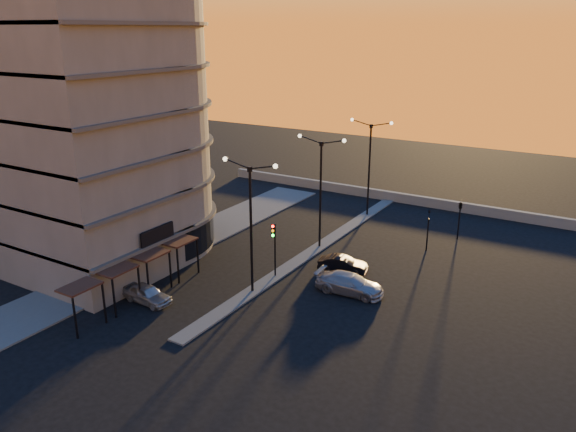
# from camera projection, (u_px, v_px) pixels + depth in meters

# --- Properties ---
(ground) EXTENTS (120.00, 120.00, 0.00)m
(ground) POSITION_uv_depth(u_px,v_px,m) (252.00, 292.00, 39.60)
(ground) COLOR black
(ground) RESTS_ON ground
(sidewalk_west) EXTENTS (5.00, 40.00, 0.12)m
(sidewalk_west) POSITION_uv_depth(u_px,v_px,m) (178.00, 245.00, 47.99)
(sidewalk_west) COLOR #51524F
(sidewalk_west) RESTS_ON ground
(median) EXTENTS (1.20, 36.00, 0.12)m
(median) POSITION_uv_depth(u_px,v_px,m) (319.00, 247.00, 47.68)
(median) COLOR #51524F
(median) RESTS_ON ground
(parapet) EXTENTS (44.00, 0.50, 1.00)m
(parapet) POSITION_uv_depth(u_px,v_px,m) (407.00, 199.00, 59.52)
(parapet) COLOR slate
(parapet) RESTS_ON ground
(building) EXTENTS (14.35, 17.08, 25.00)m
(building) POSITION_uv_depth(u_px,v_px,m) (98.00, 108.00, 42.73)
(building) COLOR #605D55
(building) RESTS_ON ground
(streetlamp_near) EXTENTS (4.32, 0.32, 9.51)m
(streetlamp_near) POSITION_uv_depth(u_px,v_px,m) (251.00, 217.00, 37.82)
(streetlamp_near) COLOR black
(streetlamp_near) RESTS_ON ground
(streetlamp_mid) EXTENTS (4.32, 0.32, 9.51)m
(streetlamp_mid) POSITION_uv_depth(u_px,v_px,m) (321.00, 184.00, 45.92)
(streetlamp_mid) COLOR black
(streetlamp_mid) RESTS_ON ground
(streetlamp_far) EXTENTS (4.32, 0.32, 9.51)m
(streetlamp_far) POSITION_uv_depth(u_px,v_px,m) (370.00, 160.00, 54.03)
(streetlamp_far) COLOR black
(streetlamp_far) RESTS_ON ground
(traffic_light_main) EXTENTS (0.28, 0.44, 4.25)m
(traffic_light_main) POSITION_uv_depth(u_px,v_px,m) (274.00, 241.00, 41.00)
(traffic_light_main) COLOR black
(traffic_light_main) RESTS_ON ground
(signal_east_a) EXTENTS (0.13, 0.16, 3.60)m
(signal_east_a) POSITION_uv_depth(u_px,v_px,m) (428.00, 229.00, 46.39)
(signal_east_a) COLOR black
(signal_east_a) RESTS_ON ground
(signal_east_b) EXTENTS (0.42, 1.99, 3.60)m
(signal_east_b) POSITION_uv_depth(u_px,v_px,m) (461.00, 206.00, 48.52)
(signal_east_b) COLOR black
(signal_east_b) RESTS_ON ground
(car_hatchback) EXTENTS (3.74, 1.63, 1.26)m
(car_hatchback) POSITION_uv_depth(u_px,v_px,m) (147.00, 294.00, 37.93)
(car_hatchback) COLOR #A3A6AA
(car_hatchback) RESTS_ON ground
(car_sedan) EXTENTS (3.91, 2.14, 1.22)m
(car_sedan) POSITION_uv_depth(u_px,v_px,m) (343.00, 264.00, 42.75)
(car_sedan) COLOR black
(car_sedan) RESTS_ON ground
(car_wagon) EXTENTS (4.96, 2.25, 1.41)m
(car_wagon) POSITION_uv_depth(u_px,v_px,m) (350.00, 284.00, 39.24)
(car_wagon) COLOR #94969B
(car_wagon) RESTS_ON ground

